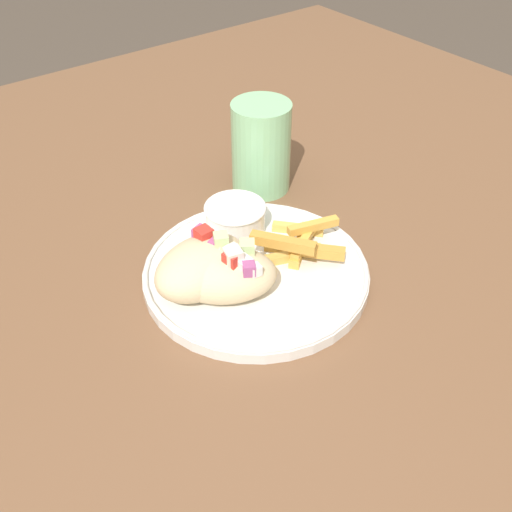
% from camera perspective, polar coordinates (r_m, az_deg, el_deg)
% --- Properties ---
extents(table, '(1.44, 1.44, 0.75)m').
position_cam_1_polar(table, '(0.77, 1.94, -4.18)').
color(table, brown).
rests_on(table, ground_plane).
extents(plate, '(0.26, 0.26, 0.02)m').
position_cam_1_polar(plate, '(0.70, 0.00, -1.53)').
color(plate, white).
rests_on(plate, table).
extents(pita_sandwich_near, '(0.14, 0.13, 0.07)m').
position_cam_1_polar(pita_sandwich_near, '(0.65, -3.06, -1.70)').
color(pita_sandwich_near, beige).
rests_on(pita_sandwich_near, plate).
extents(pita_sandwich_far, '(0.13, 0.10, 0.07)m').
position_cam_1_polar(pita_sandwich_far, '(0.66, -5.20, -0.96)').
color(pita_sandwich_far, beige).
rests_on(pita_sandwich_far, plate).
extents(fries_pile, '(0.13, 0.11, 0.04)m').
position_cam_1_polar(fries_pile, '(0.72, 3.97, 1.20)').
color(fries_pile, gold).
rests_on(fries_pile, plate).
extents(sauce_ramekin, '(0.08, 0.08, 0.04)m').
position_cam_1_polar(sauce_ramekin, '(0.75, -1.99, 3.77)').
color(sauce_ramekin, white).
rests_on(sauce_ramekin, plate).
extents(water_glass, '(0.08, 0.08, 0.13)m').
position_cam_1_polar(water_glass, '(0.84, 0.48, 9.96)').
color(water_glass, '#8CCC93').
rests_on(water_glass, table).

